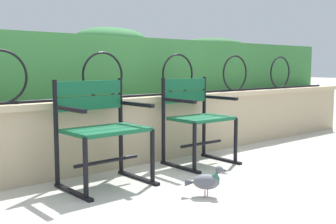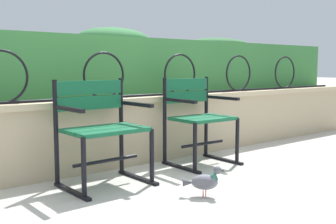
{
  "view_description": "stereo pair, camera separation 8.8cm",
  "coord_description": "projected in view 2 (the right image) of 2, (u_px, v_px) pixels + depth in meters",
  "views": [
    {
      "loc": [
        -2.22,
        -2.53,
        0.93
      ],
      "look_at": [
        0.0,
        0.08,
        0.55
      ],
      "focal_mm": 44.69,
      "sensor_mm": 36.0,
      "label": 1
    },
    {
      "loc": [
        -2.16,
        -2.59,
        0.93
      ],
      "look_at": [
        0.0,
        0.08,
        0.55
      ],
      "focal_mm": 44.69,
      "sensor_mm": 36.0,
      "label": 2
    }
  ],
  "objects": [
    {
      "name": "park_chair_left",
      "position": [
        101.0,
        126.0,
        3.26
      ],
      "size": [
        0.64,
        0.53,
        0.83
      ],
      "color": "#145B38",
      "rests_on": "ground"
    },
    {
      "name": "stone_wall",
      "position": [
        124.0,
        130.0,
        4.0
      ],
      "size": [
        7.36,
        0.41,
        0.64
      ],
      "color": "tan",
      "rests_on": "ground"
    },
    {
      "name": "ground_plane",
      "position": [
        174.0,
        179.0,
        3.45
      ],
      "size": [
        60.0,
        60.0,
        0.0
      ],
      "primitive_type": "plane",
      "color": "#BCB7AD"
    },
    {
      "name": "hedge_row",
      "position": [
        99.0,
        64.0,
        4.25
      ],
      "size": [
        7.21,
        0.49,
        0.69
      ],
      "color": "#387A3D",
      "rests_on": "stone_wall"
    },
    {
      "name": "pigeon_far_side",
      "position": [
        204.0,
        181.0,
        2.97
      ],
      "size": [
        0.24,
        0.23,
        0.22
      ],
      "color": "slate",
      "rests_on": "ground"
    },
    {
      "name": "iron_arch_fence",
      "position": [
        107.0,
        78.0,
        3.75
      ],
      "size": [
        6.82,
        0.02,
        0.42
      ],
      "color": "black",
      "rests_on": "stone_wall"
    },
    {
      "name": "park_chair_right",
      "position": [
        197.0,
        116.0,
        3.97
      ],
      "size": [
        0.58,
        0.53,
        0.82
      ],
      "color": "#145B38",
      "rests_on": "ground"
    }
  ]
}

